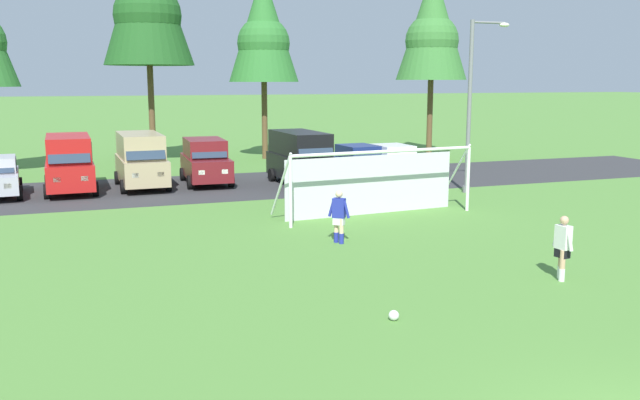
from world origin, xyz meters
TOP-DOWN VIEW (x-y plane):
  - ground_plane at (0.00, 15.00)m, footprint 400.00×400.00m
  - parking_lot_strip at (0.00, 25.22)m, footprint 52.00×8.40m
  - soccer_ball at (-1.34, 6.08)m, footprint 0.22×0.22m
  - soccer_goal at (2.89, 16.55)m, footprint 7.56×2.58m
  - player_striker_near at (0.05, 12.85)m, footprint 0.57×0.59m
  - player_defender_far at (3.91, 7.33)m, footprint 0.29×0.74m
  - parked_car_slot_left at (-7.76, 25.86)m, footprint 2.27×4.84m
  - parked_car_slot_center_left at (-4.64, 26.11)m, footprint 2.30×4.85m
  - parked_car_slot_center at (-1.61, 26.30)m, footprint 2.25×4.66m
  - parked_car_slot_center_right at (2.66, 24.60)m, footprint 2.37×4.89m
  - parked_car_slot_right at (5.95, 25.17)m, footprint 2.28×4.32m
  - parked_car_slot_far_right at (7.59, 24.69)m, footprint 2.17×4.27m
  - tree_center_back at (3.87, 35.64)m, footprint 4.34×4.34m
  - tree_mid_right at (14.01, 32.69)m, footprint 4.45×4.45m
  - street_lamp at (9.04, 19.81)m, footprint 2.00×0.32m

SIDE VIEW (x-z plane):
  - ground_plane at x=0.00m, z-range 0.00..0.00m
  - parking_lot_strip at x=0.00m, z-range 0.00..0.01m
  - soccer_ball at x=-1.34m, z-range 0.00..0.22m
  - player_striker_near at x=0.05m, z-range 0.00..1.64m
  - player_defender_far at x=3.91m, z-range 0.00..1.64m
  - parked_car_slot_right at x=5.95m, z-range 0.02..1.74m
  - parked_car_slot_far_right at x=7.59m, z-range 0.02..1.74m
  - parked_car_slot_center at x=-1.61m, z-range 0.03..2.19m
  - soccer_goal at x=2.89m, z-range 0.01..2.58m
  - parked_car_slot_left at x=-7.76m, z-range 0.08..2.60m
  - parked_car_slot_center_left at x=-4.64m, z-range 0.08..2.60m
  - parked_car_slot_center_right at x=2.66m, z-range 0.08..2.60m
  - street_lamp at x=9.04m, z-range 0.14..7.63m
  - tree_center_back at x=3.87m, z-range 2.17..13.76m
  - tree_mid_right at x=14.01m, z-range 2.23..14.10m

